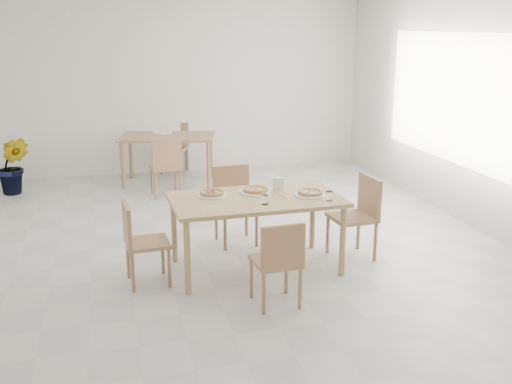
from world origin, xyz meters
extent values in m
plane|color=beige|center=(0.00, 0.00, 0.00)|extent=(7.00, 7.00, 0.00)
plane|color=silver|center=(0.00, 3.50, 1.40)|extent=(6.00, 0.00, 6.00)
plane|color=silver|center=(0.00, -3.50, 1.40)|extent=(6.00, 0.00, 6.00)
plane|color=silver|center=(3.00, 0.00, 1.40)|extent=(0.00, 7.00, 7.00)
cube|color=white|center=(2.98, 0.30, 1.50)|extent=(1.60, 0.02, 3.20)
cube|color=tan|center=(0.12, -0.93, 0.73)|extent=(1.69, 1.00, 0.04)
cylinder|color=tan|center=(-0.62, -1.35, 0.35)|extent=(0.06, 0.06, 0.71)
cylinder|color=tan|center=(0.90, -1.30, 0.35)|extent=(0.06, 0.06, 0.71)
cylinder|color=tan|center=(-0.65, -0.55, 0.35)|extent=(0.06, 0.06, 0.71)
cylinder|color=tan|center=(0.87, -0.50, 0.35)|extent=(0.06, 0.06, 0.71)
cube|color=#A67D53|center=(0.10, -1.73, 0.40)|extent=(0.42, 0.42, 0.04)
cube|color=#A67D53|center=(0.11, -1.91, 0.60)|extent=(0.39, 0.07, 0.37)
cylinder|color=#A67D53|center=(0.25, -1.55, 0.19)|extent=(0.03, 0.03, 0.38)
cylinder|color=#A67D53|center=(-0.08, -1.58, 0.19)|extent=(0.03, 0.03, 0.38)
cylinder|color=#A67D53|center=(0.27, -1.89, 0.19)|extent=(0.03, 0.03, 0.38)
cylinder|color=#A67D53|center=(-0.06, -1.91, 0.19)|extent=(0.03, 0.03, 0.38)
cube|color=#A67D53|center=(0.09, -0.15, 0.44)|extent=(0.46, 0.46, 0.04)
cube|color=#A67D53|center=(0.07, 0.04, 0.66)|extent=(0.43, 0.08, 0.40)
cylinder|color=#A67D53|center=(-0.08, -0.35, 0.21)|extent=(0.04, 0.04, 0.41)
cylinder|color=#A67D53|center=(0.28, -0.32, 0.21)|extent=(0.04, 0.04, 0.41)
cylinder|color=#A67D53|center=(-0.11, 0.02, 0.21)|extent=(0.04, 0.04, 0.41)
cylinder|color=#A67D53|center=(0.25, 0.05, 0.21)|extent=(0.04, 0.04, 0.41)
cube|color=#A67D53|center=(-0.95, -1.01, 0.40)|extent=(0.43, 0.43, 0.04)
cube|color=#A67D53|center=(-1.13, -1.03, 0.61)|extent=(0.07, 0.40, 0.38)
cylinder|color=#A67D53|center=(-0.77, -1.16, 0.19)|extent=(0.03, 0.03, 0.38)
cylinder|color=#A67D53|center=(-0.80, -0.83, 0.19)|extent=(0.03, 0.03, 0.38)
cylinder|color=#A67D53|center=(-1.11, -1.19, 0.19)|extent=(0.03, 0.03, 0.38)
cylinder|color=#A67D53|center=(-1.14, -0.86, 0.19)|extent=(0.03, 0.03, 0.38)
cube|color=#A67D53|center=(1.17, -0.86, 0.44)|extent=(0.46, 0.46, 0.04)
cube|color=#A67D53|center=(1.37, -0.85, 0.67)|extent=(0.07, 0.43, 0.41)
cylinder|color=#A67D53|center=(0.98, -0.70, 0.21)|extent=(0.04, 0.04, 0.42)
cylinder|color=#A67D53|center=(1.00, -1.06, 0.21)|extent=(0.04, 0.04, 0.42)
cylinder|color=#A67D53|center=(1.34, -0.67, 0.21)|extent=(0.04, 0.04, 0.42)
cylinder|color=#A67D53|center=(1.37, -1.03, 0.21)|extent=(0.04, 0.04, 0.42)
cylinder|color=white|center=(0.16, -0.76, 0.76)|extent=(0.32, 0.32, 0.02)
cylinder|color=white|center=(0.66, -0.99, 0.76)|extent=(0.32, 0.32, 0.02)
cylinder|color=white|center=(-0.29, -0.77, 0.76)|extent=(0.30, 0.30, 0.02)
cylinder|color=tan|center=(0.16, -0.76, 0.77)|extent=(0.33, 0.33, 0.01)
torus|color=tan|center=(0.16, -0.76, 0.78)|extent=(0.33, 0.33, 0.03)
cylinder|color=#C64622|center=(0.16, -0.76, 0.78)|extent=(0.25, 0.25, 0.01)
ellipsoid|color=#1C5814|center=(0.16, -0.76, 0.79)|extent=(0.05, 0.03, 0.01)
cylinder|color=tan|center=(0.66, -0.99, 0.77)|extent=(0.25, 0.25, 0.01)
torus|color=tan|center=(0.66, -0.99, 0.78)|extent=(0.25, 0.25, 0.03)
cylinder|color=beige|center=(0.66, -0.99, 0.78)|extent=(0.19, 0.19, 0.01)
cylinder|color=tan|center=(-0.29, -0.77, 0.77)|extent=(0.25, 0.25, 0.01)
torus|color=tan|center=(-0.29, -0.77, 0.78)|extent=(0.25, 0.25, 0.03)
cylinder|color=#C64622|center=(-0.29, -0.77, 0.78)|extent=(0.19, 0.19, 0.01)
cylinder|color=white|center=(0.15, -1.17, 0.79)|extent=(0.07, 0.07, 0.09)
cylinder|color=white|center=(0.78, -1.21, 0.80)|extent=(0.07, 0.07, 0.09)
cube|color=silver|center=(0.40, -0.74, 0.76)|extent=(0.13, 0.07, 0.01)
cube|color=white|center=(0.40, -0.74, 0.83)|extent=(0.12, 0.06, 0.12)
cube|color=silver|center=(-0.47, -1.24, 0.75)|extent=(0.04, 0.17, 0.01)
cube|color=silver|center=(0.38, -0.96, 0.75)|extent=(0.06, 0.19, 0.01)
cube|color=#A67D53|center=(-0.36, 2.72, 0.73)|extent=(1.57, 1.12, 0.04)
cylinder|color=#A67D53|center=(-1.07, 2.53, 0.35)|extent=(0.06, 0.06, 0.71)
cylinder|color=#A67D53|center=(0.18, 2.24, 0.35)|extent=(0.06, 0.06, 0.71)
cylinder|color=#A67D53|center=(-0.91, 3.19, 0.35)|extent=(0.06, 0.06, 0.71)
cylinder|color=#A67D53|center=(0.34, 2.90, 0.35)|extent=(0.06, 0.06, 0.71)
cube|color=#A67D53|center=(-0.48, 2.02, 0.42)|extent=(0.44, 0.44, 0.04)
cube|color=#A67D53|center=(-0.47, 1.83, 0.63)|extent=(0.41, 0.07, 0.39)
cylinder|color=#A67D53|center=(-0.32, 2.21, 0.20)|extent=(0.03, 0.03, 0.40)
cylinder|color=#A67D53|center=(-0.67, 2.18, 0.20)|extent=(0.03, 0.03, 0.40)
cylinder|color=#A67D53|center=(-0.29, 1.86, 0.20)|extent=(0.03, 0.03, 0.40)
cylinder|color=#A67D53|center=(-0.64, 1.83, 0.20)|extent=(0.03, 0.03, 0.40)
cube|color=#A67D53|center=(-0.20, 3.38, 0.41)|extent=(0.53, 0.53, 0.04)
cube|color=#A67D53|center=(-0.12, 3.55, 0.62)|extent=(0.38, 0.20, 0.38)
cylinder|color=#A67D53|center=(-0.42, 3.30, 0.20)|extent=(0.03, 0.03, 0.39)
cylinder|color=#A67D53|center=(-0.11, 3.15, 0.20)|extent=(0.03, 0.03, 0.39)
cylinder|color=#A67D53|center=(-0.28, 3.61, 0.20)|extent=(0.03, 0.03, 0.39)
cylinder|color=#A67D53|center=(0.03, 3.47, 0.20)|extent=(0.03, 0.03, 0.39)
cylinder|color=white|center=(-0.42, 2.95, 0.76)|extent=(0.31, 0.31, 0.02)
imported|color=#31641E|center=(-2.61, 2.63, 0.42)|extent=(0.49, 0.41, 0.84)
camera|label=1|loc=(-1.25, -6.39, 2.38)|focal=42.00mm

